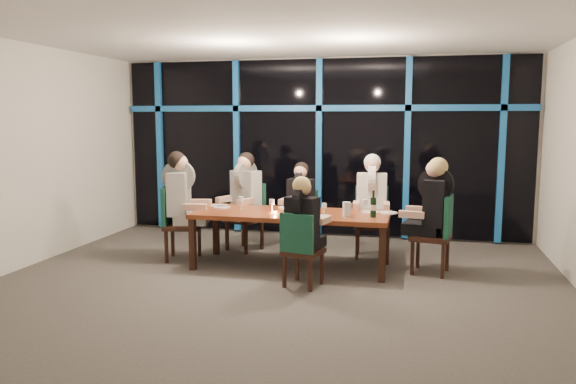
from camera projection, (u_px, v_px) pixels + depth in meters
name	position (u px, v px, depth m)	size (l,w,h in m)	color
room	(276.00, 116.00, 6.56)	(7.04, 7.00, 3.02)	#524D48
window_wall	(320.00, 145.00, 9.45)	(6.86, 0.43, 2.94)	black
dining_table	(291.00, 217.00, 7.51)	(2.60, 1.00, 0.75)	brown
chair_far_left	(248.00, 213.00, 8.57)	(0.62, 0.62, 1.02)	black
chair_far_mid	(302.00, 217.00, 8.48)	(0.48, 0.48, 0.92)	black
chair_far_right	(371.00, 217.00, 8.14)	(0.50, 0.50, 1.02)	black
chair_end_left	(176.00, 219.00, 7.92)	(0.58, 0.58, 1.05)	black
chair_end_right	(438.00, 230.00, 7.19)	(0.56, 0.56, 1.03)	black
chair_near_mid	(300.00, 246.00, 6.61)	(0.51, 0.51, 0.91)	black
diner_far_left	(244.00, 187.00, 8.44)	(0.63, 0.70, 0.99)	black
diner_far_mid	(300.00, 194.00, 8.35)	(0.49, 0.60, 0.90)	black
diner_far_right	(372.00, 191.00, 8.00)	(0.52, 0.65, 0.99)	silver
diner_end_left	(182.00, 190.00, 7.86)	(0.70, 0.58, 1.02)	black
diner_end_right	(432.00, 199.00, 7.17)	(0.68, 0.56, 1.00)	black
diner_near_mid	(303.00, 215.00, 6.63)	(0.52, 0.61, 0.88)	black
plate_far_left	(219.00, 206.00, 8.02)	(0.24, 0.24, 0.01)	white
plate_far_mid	(287.00, 208.00, 7.85)	(0.24, 0.24, 0.01)	white
plate_far_right	(371.00, 212.00, 7.48)	(0.24, 0.24, 0.01)	white
plate_end_left	(222.00, 207.00, 7.88)	(0.24, 0.24, 0.01)	white
plate_end_right	(388.00, 213.00, 7.42)	(0.24, 0.24, 0.01)	white
plate_near_mid	(323.00, 217.00, 7.14)	(0.24, 0.24, 0.01)	white
wine_bottle	(373.00, 207.00, 7.12)	(0.08, 0.08, 0.35)	black
water_pitcher	(347.00, 209.00, 7.17)	(0.12, 0.10, 0.19)	silver
tea_light	(275.00, 212.00, 7.41)	(0.04, 0.04, 0.03)	#FF9E4C
wine_glass_a	(272.00, 203.00, 7.44)	(0.07, 0.07, 0.18)	silver
wine_glass_b	(302.00, 201.00, 7.55)	(0.07, 0.07, 0.19)	white
wine_glass_c	(324.00, 206.00, 7.25)	(0.06, 0.06, 0.16)	silver
wine_glass_d	(241.00, 200.00, 7.73)	(0.07, 0.07, 0.18)	silver
wine_glass_e	(365.00, 203.00, 7.46)	(0.07, 0.07, 0.18)	silver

